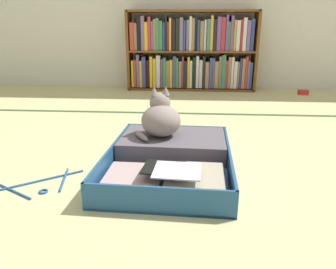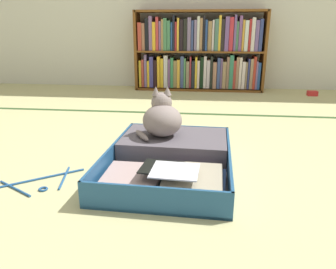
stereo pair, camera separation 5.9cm
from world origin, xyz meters
name	(u,v)px [view 1 (the left image)]	position (x,y,z in m)	size (l,w,h in m)	color
ground_plane	(179,168)	(0.00, 0.00, 0.00)	(10.00, 10.00, 0.00)	#C7C286
tatami_border	(184,113)	(0.00, 1.12, 0.00)	(4.80, 0.05, 0.00)	#305126
bookshelf	(191,53)	(0.05, 2.25, 0.41)	(1.46, 0.27, 0.88)	brown
open_suitcase	(172,156)	(-0.04, 0.03, 0.05)	(0.63, 0.84, 0.12)	#215281
black_cat	(160,118)	(-0.11, 0.18, 0.22)	(0.29, 0.28, 0.27)	gray
clothes_hanger	(40,184)	(-0.64, -0.24, 0.00)	(0.36, 0.31, 0.01)	#235697
small_red_pouch	(303,92)	(1.27, 2.02, 0.02)	(0.10, 0.07, 0.05)	red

